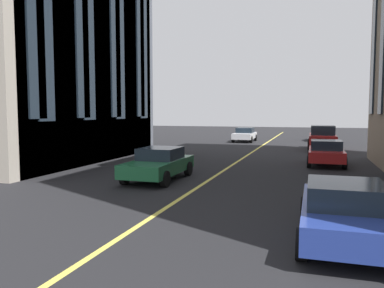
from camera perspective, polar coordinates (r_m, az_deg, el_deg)
name	(u,v)px	position (r m, az deg, el deg)	size (l,w,h in m)	color
lane_centre_line	(220,173)	(18.50, 4.14, -4.28)	(80.00, 0.16, 0.01)	#D8C64C
car_white_far	(245,134)	(38.56, 7.80, 1.40)	(4.40, 1.95, 1.37)	silver
car_red_mid	(326,152)	(22.44, 19.16, -1.15)	(4.40, 1.95, 1.37)	#B21E1E
car_blue_parked_b	(320,134)	(41.41, 18.39, 1.43)	(4.40, 1.95, 1.37)	navy
car_green_trailing	(159,163)	(16.62, -4.88, -2.87)	(4.40, 1.95, 1.37)	#1E6038
car_red_oncoming	(323,137)	(31.38, 18.70, 0.94)	(4.70, 2.14, 1.88)	#B21E1E
car_blue_near	(345,211)	(9.32, 21.58, -9.17)	(4.40, 1.95, 1.37)	navy
building_left_near	(22,16)	(27.34, -23.84, 16.92)	(14.16, 11.59, 17.72)	#565B66
building_left_far	(3,8)	(27.62, -26.07, 17.61)	(14.28, 13.34, 18.56)	#A89E8E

